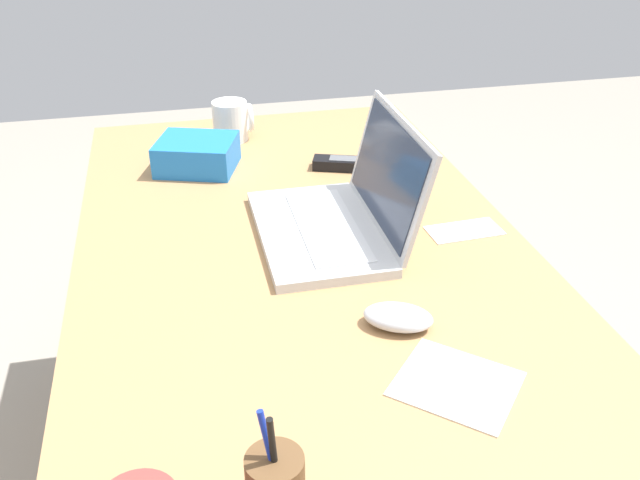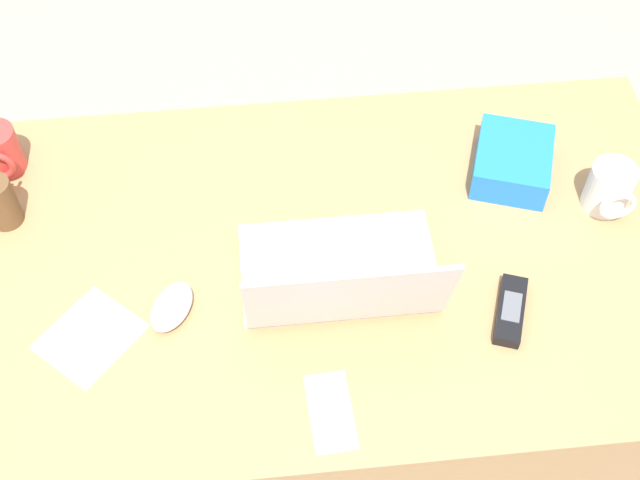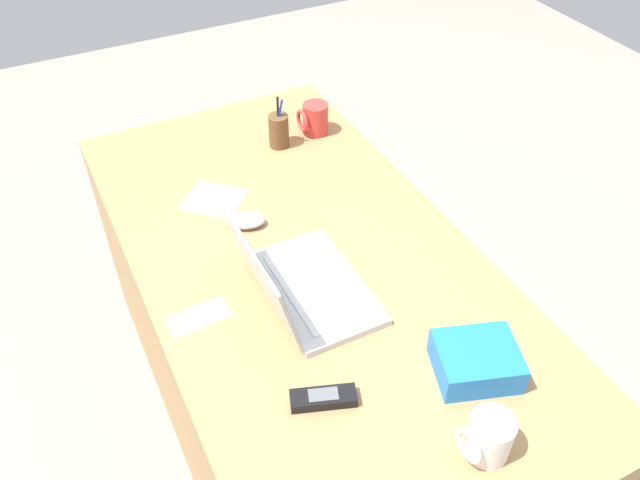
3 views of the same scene
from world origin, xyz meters
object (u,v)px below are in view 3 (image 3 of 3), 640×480
at_px(computer_mouse, 245,220).
at_px(laptop, 298,283).
at_px(pen_holder, 279,130).
at_px(coffee_mug_tall, 314,119).
at_px(cordless_phone, 323,398).
at_px(snack_bag, 476,361).
at_px(coffee_mug_white, 488,437).

bearing_deg(computer_mouse, laptop, -151.83).
relative_size(computer_mouse, pen_holder, 0.64).
distance_m(coffee_mug_tall, pen_holder, 0.13).
distance_m(computer_mouse, cordless_phone, 0.58).
xyz_separation_m(pen_holder, snack_bag, (-0.96, -0.02, -0.02)).
height_order(coffee_mug_white, cordless_phone, coffee_mug_white).
height_order(coffee_mug_white, snack_bag, coffee_mug_white).
bearing_deg(pen_holder, coffee_mug_tall, -82.54).
relative_size(coffee_mug_tall, pen_holder, 0.60).
height_order(coffee_mug_white, pen_holder, pen_holder).
bearing_deg(laptop, snack_bag, -146.62).
height_order(computer_mouse, cordless_phone, computer_mouse).
distance_m(computer_mouse, pen_holder, 0.39).
xyz_separation_m(laptop, snack_bag, (-0.36, -0.24, -0.01)).
distance_m(cordless_phone, pen_holder, 0.93).
distance_m(coffee_mug_white, pen_holder, 1.12).
xyz_separation_m(coffee_mug_tall, pen_holder, (-0.02, 0.13, 0.00)).
xyz_separation_m(cordless_phone, snack_bag, (-0.07, -0.31, 0.02)).
bearing_deg(laptop, coffee_mug_tall, -29.42).
bearing_deg(cordless_phone, snack_bag, -103.33).
bearing_deg(coffee_mug_white, pen_holder, -4.11).
xyz_separation_m(computer_mouse, coffee_mug_tall, (0.32, -0.36, 0.03)).
bearing_deg(coffee_mug_white, coffee_mug_tall, -10.42).
height_order(laptop, cordless_phone, laptop).
xyz_separation_m(coffee_mug_white, snack_bag, (0.16, -0.10, -0.01)).
relative_size(coffee_mug_white, cordless_phone, 0.69).
height_order(computer_mouse, pen_holder, pen_holder).
bearing_deg(coffee_mug_tall, coffee_mug_white, 169.58).
height_order(laptop, coffee_mug_white, laptop).
bearing_deg(snack_bag, coffee_mug_tall, -6.59).
height_order(laptop, snack_bag, laptop).
xyz_separation_m(laptop, pen_holder, (0.60, -0.22, 0.01)).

